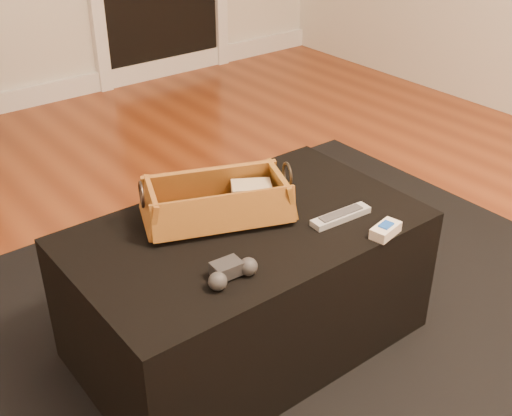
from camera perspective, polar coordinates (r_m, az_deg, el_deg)
area_rug at (r=2.04m, az=0.08°, el=-12.43°), size 2.60×2.00×0.01m
ottoman at (r=1.93m, az=-0.84°, el=-6.90°), size 1.00×0.60×0.42m
tv_remote at (r=1.82m, az=-3.98°, el=-0.52°), size 0.23×0.11×0.02m
cloth_bundle at (r=1.88m, az=-0.40°, el=1.29°), size 0.14×0.13×0.06m
wicker_basket at (r=1.83m, az=-3.47°, el=0.44°), size 0.47×0.35×0.15m
game_controller at (r=1.59m, az=-2.26°, el=-5.68°), size 0.15×0.08×0.05m
silver_remote at (r=1.85m, az=7.55°, el=-0.71°), size 0.20×0.06×0.02m
cream_gadget at (r=1.80m, az=11.44°, el=-1.93°), size 0.10×0.07×0.04m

